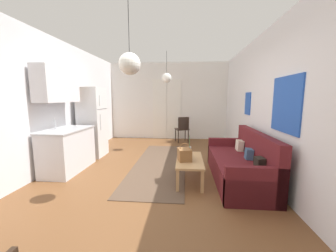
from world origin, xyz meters
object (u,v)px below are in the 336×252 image
coffee_table (190,162)px  accent_chair (183,128)px  refrigerator (93,122)px  handbag (185,154)px  pendant_lamp_near (130,64)px  couch (242,165)px  bamboo_vase (189,152)px  pendant_lamp_far (167,78)px

coffee_table → accent_chair: bearing=93.2°
refrigerator → handbag: bearing=-31.5°
handbag → pendant_lamp_near: 1.81m
handbag → accent_chair: accent_chair is taller
couch → handbag: 1.10m
bamboo_vase → refrigerator: refrigerator is taller
pendant_lamp_far → coffee_table: bearing=-73.5°
accent_chair → pendant_lamp_far: (-0.44, -1.13, 1.58)m
coffee_table → accent_chair: (-0.18, 3.23, 0.15)m
handbag → refrigerator: refrigerator is taller
coffee_table → pendant_lamp_far: (-0.62, 2.09, 1.72)m
coffee_table → handbag: handbag is taller
couch → coffee_table: 0.98m
couch → pendant_lamp_near: bearing=-153.2°
refrigerator → pendant_lamp_near: pendant_lamp_near is taller
coffee_table → bamboo_vase: bamboo_vase is taller
couch → accent_chair: couch is taller
refrigerator → pendant_lamp_near: (1.65, -2.21, 1.09)m
handbag → pendant_lamp_near: size_ratio=0.33×
bamboo_vase → handbag: (-0.09, -0.20, 0.01)m
handbag → bamboo_vase: bearing=65.2°
bamboo_vase → pendant_lamp_far: pendant_lamp_far is taller
couch → coffee_table: bearing=-174.4°
coffee_table → handbag: size_ratio=3.28×
pendant_lamp_near → pendant_lamp_far: same height
pendant_lamp_near → accent_chair: bearing=80.6°
coffee_table → refrigerator: 2.91m
bamboo_vase → accent_chair: size_ratio=0.48×
coffee_table → refrigerator: bearing=150.9°
accent_chair → pendant_lamp_near: 4.36m
handbag → pendant_lamp_far: bearing=103.6°
coffee_table → pendant_lamp_near: pendant_lamp_near is taller
coffee_table → refrigerator: size_ratio=0.59×
couch → coffee_table: size_ratio=1.96×
refrigerator → pendant_lamp_near: bearing=-53.3°
couch → pendant_lamp_near: 2.66m
refrigerator → accent_chair: refrigerator is taller
couch → bamboo_vase: size_ratio=4.83×
couch → accent_chair: size_ratio=2.32×
bamboo_vase → refrigerator: bearing=152.9°
handbag → accent_chair: size_ratio=0.36×
couch → refrigerator: 3.75m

